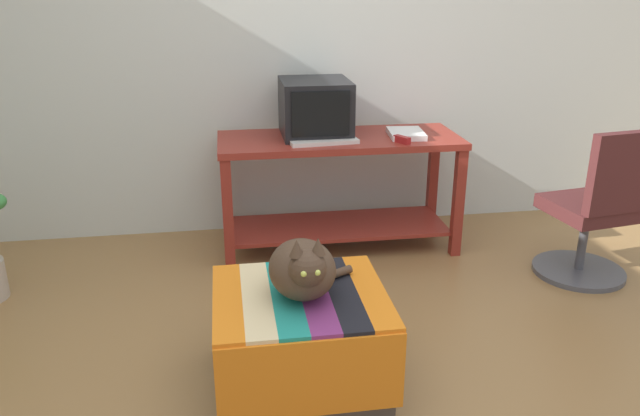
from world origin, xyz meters
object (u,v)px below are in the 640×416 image
object	(u,v)px
tv_monitor	(315,109)
office_chair	(595,215)
book	(406,134)
stapler	(402,140)
desk	(339,173)
ottoman_with_blanket	(301,339)
keyboard	(323,141)
cat	(303,269)

from	to	relation	value
tv_monitor	office_chair	xyz separation A→B (m)	(1.47, -0.75, -0.50)
book	stapler	world-z (taller)	stapler
desk	tv_monitor	size ratio (longest dim) A/B	3.23
ottoman_with_blanket	stapler	bearing A→B (deg)	57.71
tv_monitor	ottoman_with_blanket	bearing A→B (deg)	-100.59
stapler	office_chair	bearing A→B (deg)	-54.90
keyboard	office_chair	xyz separation A→B (m)	(1.45, -0.54, -0.35)
desk	office_chair	distance (m)	1.49
office_chair	stapler	distance (m)	1.16
desk	cat	distance (m)	1.47
keyboard	cat	distance (m)	1.33
book	office_chair	bearing A→B (deg)	-28.36
tv_monitor	book	world-z (taller)	tv_monitor
tv_monitor	ottoman_with_blanket	xyz separation A→B (m)	(-0.28, -1.47, -0.67)
desk	book	distance (m)	0.48
office_chair	stapler	size ratio (longest dim) A/B	8.09
desk	book	size ratio (longest dim) A/B	5.49
desk	cat	bearing A→B (deg)	-105.86
book	cat	bearing A→B (deg)	-115.14
office_chair	book	bearing A→B (deg)	-42.72
tv_monitor	keyboard	world-z (taller)	tv_monitor
ottoman_with_blanket	office_chair	xyz separation A→B (m)	(1.75, 0.73, 0.17)
tv_monitor	keyboard	size ratio (longest dim) A/B	1.14
keyboard	tv_monitor	bearing A→B (deg)	89.86
keyboard	desk	bearing A→B (deg)	41.64
keyboard	book	distance (m)	0.53
cat	keyboard	bearing A→B (deg)	75.09
desk	office_chair	world-z (taller)	office_chair
tv_monitor	keyboard	bearing A→B (deg)	-84.66
keyboard	cat	xyz separation A→B (m)	(-0.29, -1.29, -0.18)
cat	book	bearing A→B (deg)	57.04
ottoman_with_blanket	office_chair	distance (m)	1.91
desk	stapler	distance (m)	0.46
book	stapler	distance (m)	0.17
ottoman_with_blanket	office_chair	world-z (taller)	office_chair
book	stapler	bearing A→B (deg)	-108.93
keyboard	stapler	size ratio (longest dim) A/B	3.64
cat	desk	bearing A→B (deg)	71.65
cat	office_chair	bearing A→B (deg)	20.99
book	stapler	xyz separation A→B (m)	(-0.07, -0.15, 0.00)
tv_monitor	cat	world-z (taller)	tv_monitor
cat	stapler	size ratio (longest dim) A/B	3.44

